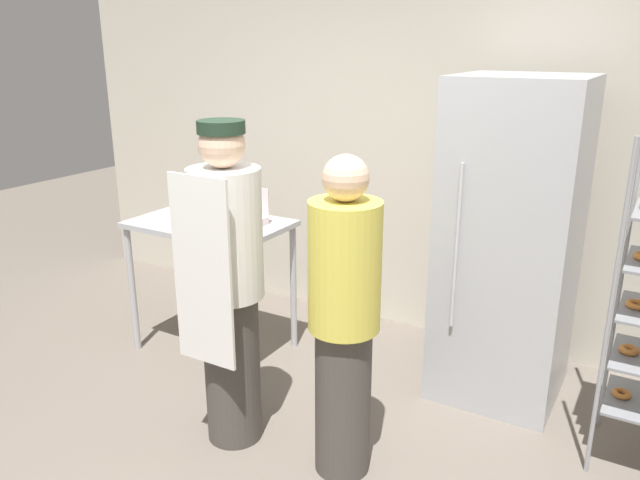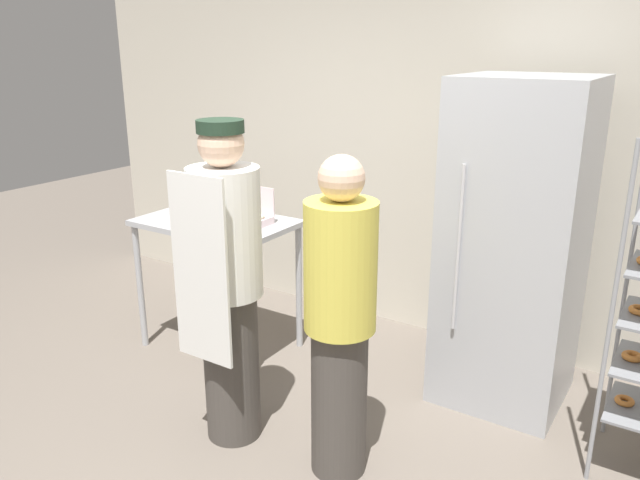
# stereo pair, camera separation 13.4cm
# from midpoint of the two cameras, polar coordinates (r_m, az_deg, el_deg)

# --- Properties ---
(back_wall) EXTENTS (6.40, 0.12, 3.00)m
(back_wall) POSITION_cam_midpoint_polar(r_m,az_deg,el_deg) (4.43, 10.09, 10.10)
(back_wall) COLOR beige
(back_wall) RESTS_ON ground_plane
(refrigerator) EXTENTS (0.72, 0.75, 1.90)m
(refrigerator) POSITION_cam_midpoint_polar(r_m,az_deg,el_deg) (3.76, 15.95, -0.30)
(refrigerator) COLOR #ADAFB5
(refrigerator) RESTS_ON ground_plane
(prep_counter) EXTENTS (1.01, 0.67, 0.93)m
(prep_counter) POSITION_cam_midpoint_polar(r_m,az_deg,el_deg) (4.25, -10.88, 0.11)
(prep_counter) COLOR #ADAFB5
(prep_counter) RESTS_ON ground_plane
(donut_box) EXTENTS (0.24, 0.19, 0.23)m
(donut_box) POSITION_cam_midpoint_polar(r_m,az_deg,el_deg) (4.09, -7.76, 2.05)
(donut_box) COLOR silver
(donut_box) RESTS_ON prep_counter
(blender_pitcher) EXTENTS (0.14, 0.14, 0.25)m
(blender_pitcher) POSITION_cam_midpoint_polar(r_m,az_deg,el_deg) (4.32, -10.70, 3.61)
(blender_pitcher) COLOR #99999E
(blender_pitcher) RESTS_ON prep_counter
(person_baker) EXTENTS (0.36, 0.38, 1.72)m
(person_baker) POSITION_cam_midpoint_polar(r_m,az_deg,el_deg) (3.22, -9.62, -4.00)
(person_baker) COLOR #47423D
(person_baker) RESTS_ON ground_plane
(person_customer) EXTENTS (0.34, 0.34, 1.60)m
(person_customer) POSITION_cam_midpoint_polar(r_m,az_deg,el_deg) (2.96, 0.89, -7.31)
(person_customer) COLOR #47423D
(person_customer) RESTS_ON ground_plane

